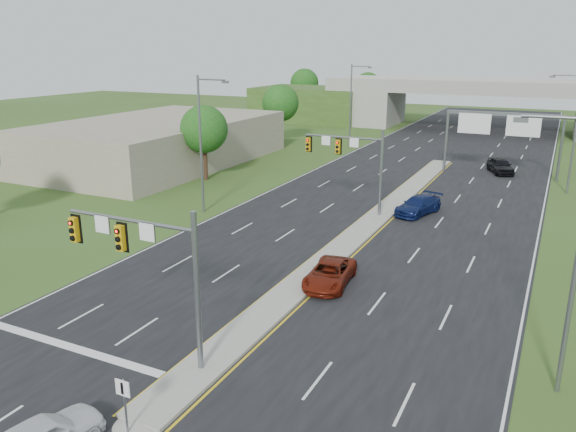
# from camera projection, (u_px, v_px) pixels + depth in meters

# --- Properties ---
(ground) EXTENTS (240.00, 240.00, 0.00)m
(ground) POSITION_uv_depth(u_px,v_px,m) (201.00, 371.00, 23.61)
(ground) COLOR #364B1A
(ground) RESTS_ON ground
(road) EXTENTS (24.00, 160.00, 0.02)m
(road) POSITION_uv_depth(u_px,v_px,m) (410.00, 189.00, 53.72)
(road) COLOR black
(road) RESTS_ON ground
(median) EXTENTS (2.00, 54.00, 0.16)m
(median) POSITION_uv_depth(u_px,v_px,m) (371.00, 222.00, 43.37)
(median) COLOR gray
(median) RESTS_ON road
(median_nose) EXTENTS (2.00, 2.00, 0.16)m
(median_nose) POSITION_uv_depth(u_px,v_px,m) (137.00, 424.00, 20.14)
(median_nose) COLOR gray
(median_nose) RESTS_ON road
(lane_markings) EXTENTS (23.72, 160.00, 0.01)m
(lane_markings) POSITION_uv_depth(u_px,v_px,m) (386.00, 204.00, 48.73)
(lane_markings) COLOR gold
(lane_markings) RESTS_ON road
(signal_mast_near) EXTENTS (6.62, 0.60, 7.00)m
(signal_mast_near) POSITION_uv_depth(u_px,v_px,m) (149.00, 258.00, 23.14)
(signal_mast_near) COLOR slate
(signal_mast_near) RESTS_ON ground
(signal_mast_far) EXTENTS (6.62, 0.60, 7.00)m
(signal_mast_far) POSITION_uv_depth(u_px,v_px,m) (354.00, 157.00, 44.64)
(signal_mast_far) COLOR slate
(signal_mast_far) RESTS_ON ground
(keep_right_sign) EXTENTS (0.60, 0.13, 2.20)m
(keep_right_sign) POSITION_uv_depth(u_px,v_px,m) (124.00, 397.00, 19.28)
(keep_right_sign) COLOR slate
(keep_right_sign) RESTS_ON ground
(sign_gantry) EXTENTS (11.58, 0.44, 6.67)m
(sign_gantry) POSITION_uv_depth(u_px,v_px,m) (501.00, 126.00, 57.93)
(sign_gantry) COLOR slate
(sign_gantry) RESTS_ON ground
(overpass) EXTENTS (80.00, 14.00, 8.10)m
(overpass) POSITION_uv_depth(u_px,v_px,m) (481.00, 108.00, 91.41)
(overpass) COLOR gray
(overpass) RESTS_ON ground
(lightpole_l_mid) EXTENTS (2.85, 0.25, 11.00)m
(lightpole_l_mid) POSITION_uv_depth(u_px,v_px,m) (202.00, 139.00, 44.65)
(lightpole_l_mid) COLOR slate
(lightpole_l_mid) RESTS_ON ground
(lightpole_l_far) EXTENTS (2.85, 0.25, 11.00)m
(lightpole_l_far) POSITION_uv_depth(u_px,v_px,m) (352.00, 102.00, 74.76)
(lightpole_l_far) COLOR slate
(lightpole_l_far) RESTS_ON ground
(lightpole_r_near) EXTENTS (2.85, 0.25, 11.00)m
(lightpole_r_near) POSITION_uv_depth(u_px,v_px,m) (574.00, 245.00, 20.56)
(lightpole_r_near) COLOR slate
(lightpole_r_near) RESTS_ON ground
(lightpole_r_far) EXTENTS (2.85, 0.25, 11.00)m
(lightpole_r_far) POSITION_uv_depth(u_px,v_px,m) (574.00, 128.00, 50.67)
(lightpole_r_far) COLOR slate
(lightpole_r_far) RESTS_ON ground
(tree_l_near) EXTENTS (4.80, 4.80, 7.60)m
(tree_l_near) POSITION_uv_depth(u_px,v_px,m) (204.00, 129.00, 56.34)
(tree_l_near) COLOR #382316
(tree_l_near) RESTS_ON ground
(tree_l_mid) EXTENTS (5.20, 5.20, 8.12)m
(tree_l_mid) POSITION_uv_depth(u_px,v_px,m) (280.00, 103.00, 79.43)
(tree_l_mid) COLOR #382316
(tree_l_mid) RESTS_ON ground
(tree_back_a) EXTENTS (6.00, 6.00, 8.85)m
(tree_back_a) POSITION_uv_depth(u_px,v_px,m) (304.00, 83.00, 118.78)
(tree_back_a) COLOR #382316
(tree_back_a) RESTS_ON ground
(tree_back_b) EXTENTS (5.60, 5.60, 8.32)m
(tree_back_b) POSITION_uv_depth(u_px,v_px,m) (368.00, 87.00, 112.98)
(tree_back_b) COLOR #382316
(tree_back_b) RESTS_ON ground
(commercial_building) EXTENTS (18.00, 30.00, 5.00)m
(commercial_building) POSITION_uv_depth(u_px,v_px,m) (158.00, 142.00, 65.62)
(commercial_building) COLOR gray
(commercial_building) RESTS_ON ground
(car_far_a) EXTENTS (2.69, 5.02, 1.34)m
(car_far_a) POSITION_uv_depth(u_px,v_px,m) (330.00, 274.00, 31.96)
(car_far_a) COLOR #611709
(car_far_a) RESTS_ON road
(car_far_b) EXTENTS (3.40, 5.38, 1.45)m
(car_far_b) POSITION_uv_depth(u_px,v_px,m) (418.00, 205.00, 45.61)
(car_far_b) COLOR #0B1643
(car_far_b) RESTS_ON road
(car_far_c) EXTENTS (3.66, 5.21, 1.65)m
(car_far_c) POSITION_uv_depth(u_px,v_px,m) (500.00, 166.00, 60.51)
(car_far_c) COLOR black
(car_far_c) RESTS_ON road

